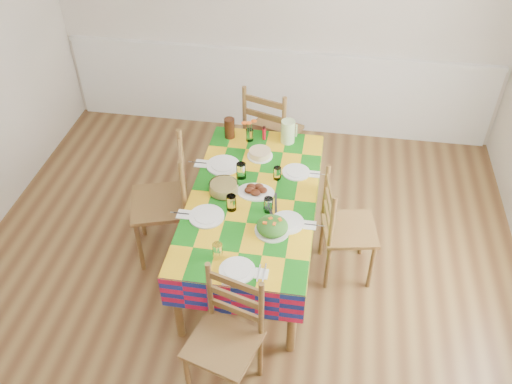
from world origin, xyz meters
The scene contains 22 objects.
room centered at (0.00, 0.00, 1.35)m, with size 4.58×5.08×2.78m.
wainscot centered at (0.00, 2.48, 0.49)m, with size 4.41×0.06×0.92m.
dining_table centered at (0.06, 0.50, 0.61)m, with size 0.95×1.77×0.69m.
setting_near_head centered at (0.03, -0.21, 0.72)m, with size 0.39×0.26×0.11m.
setting_left_near centered at (-0.18, 0.26, 0.72)m, with size 0.47×0.28×0.12m.
setting_left_far centered at (-0.18, 0.78, 0.72)m, with size 0.49×0.29×0.13m.
setting_right_near centered at (0.30, 0.29, 0.72)m, with size 0.45×0.26×0.12m.
setting_right_far centered at (0.31, 0.80, 0.71)m, with size 0.41×0.24×0.11m.
meat_platter centered at (0.08, 0.54, 0.71)m, with size 0.29×0.21×0.06m.
salad_platter centered at (0.26, 0.15, 0.73)m, with size 0.25×0.25×0.10m.
pasta_bowl centered at (-0.16, 0.51, 0.73)m, with size 0.22×0.22×0.08m.
cake centered at (0.04, 1.00, 0.72)m, with size 0.21×0.21×0.06m.
serving_utensils centered at (0.22, 0.41, 0.69)m, with size 0.13×0.29×0.01m.
flower_vase centered at (-0.08, 1.22, 0.78)m, with size 0.13×0.11×0.21m.
hot_sauce centered at (0.04, 1.25, 0.75)m, with size 0.03×0.03×0.13m, color red.
green_pitcher centered at (0.24, 1.25, 0.79)m, with size 0.12×0.12×0.20m, color #C4E8A3.
tea_pitcher centered at (-0.26, 1.24, 0.78)m, with size 0.09×0.09×0.18m, color black.
name_card centered at (0.04, -0.37, 0.70)m, with size 0.07×0.02×0.02m, color white.
chair_near centered at (0.08, -0.61, 0.46)m, with size 0.51×0.50×0.94m.
chair_far centered at (0.05, 1.61, 0.50)m, with size 0.56×0.55×1.02m.
chair_left centered at (-0.63, 0.51, 0.52)m, with size 0.56×0.58×1.06m.
chair_right centered at (0.77, 0.49, 0.46)m, with size 0.46×0.48×0.94m.
Camera 1 is at (0.57, -2.53, 3.35)m, focal length 38.00 mm.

